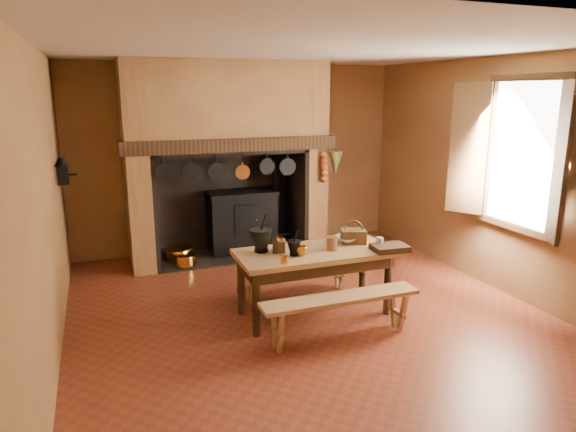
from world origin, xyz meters
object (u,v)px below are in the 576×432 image
object	(u,v)px
work_table	(315,261)
coffee_grinder	(279,245)
bench_front	(341,307)
mixing_bowl	(347,239)
iron_range	(242,220)
wicker_basket	(353,236)

from	to	relation	value
work_table	coffee_grinder	world-z (taller)	coffee_grinder
work_table	bench_front	world-z (taller)	work_table
work_table	bench_front	distance (m)	0.70
mixing_bowl	work_table	bearing A→B (deg)	-161.98
coffee_grinder	bench_front	bearing A→B (deg)	-38.93
iron_range	wicker_basket	world-z (taller)	iron_range
bench_front	wicker_basket	xyz separation A→B (m)	(0.51, 0.74, 0.48)
work_table	mixing_bowl	bearing A→B (deg)	18.02
bench_front	iron_range	bearing A→B (deg)	92.12
iron_range	bench_front	distance (m)	3.13
bench_front	coffee_grinder	distance (m)	0.94
iron_range	bench_front	world-z (taller)	iron_range
work_table	mixing_bowl	distance (m)	0.51
coffee_grinder	iron_range	bearing A→B (deg)	106.83
iron_range	mixing_bowl	xyz separation A→B (m)	(0.58, -2.33, 0.28)
iron_range	work_table	size ratio (longest dim) A/B	0.95
bench_front	work_table	bearing A→B (deg)	90.00
iron_range	coffee_grinder	xyz separation A→B (m)	(-0.26, -2.41, 0.32)
mixing_bowl	wicker_basket	bearing A→B (deg)	-40.82
iron_range	work_table	bearing A→B (deg)	-87.34
work_table	coffee_grinder	xyz separation A→B (m)	(-0.38, 0.08, 0.19)
work_table	wicker_basket	size ratio (longest dim) A/B	5.23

